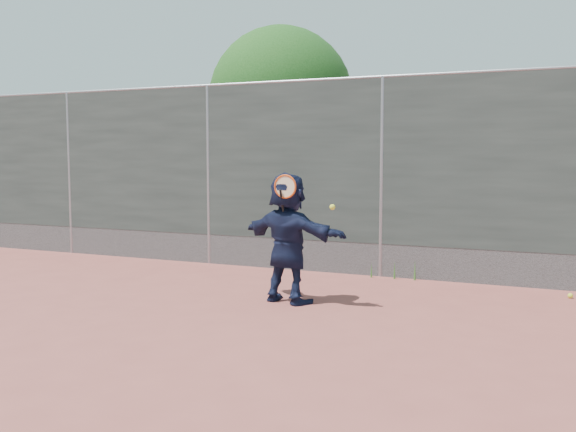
% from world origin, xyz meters
% --- Properties ---
extents(ground, '(80.00, 80.00, 0.00)m').
position_xyz_m(ground, '(0.00, 0.00, 0.00)').
color(ground, '#9E4C42').
rests_on(ground, ground).
extents(player, '(1.58, 0.85, 1.63)m').
position_xyz_m(player, '(-0.60, 1.35, 0.81)').
color(player, '#131A36').
rests_on(player, ground).
extents(ball_ground, '(0.07, 0.07, 0.07)m').
position_xyz_m(ball_ground, '(2.65, 2.99, 0.03)').
color(ball_ground, yellow).
rests_on(ball_ground, ground).
extents(fence, '(20.00, 0.06, 3.03)m').
position_xyz_m(fence, '(-0.00, 3.50, 1.58)').
color(fence, '#38423D').
rests_on(fence, ground).
extents(swing_action, '(0.78, 0.13, 0.51)m').
position_xyz_m(swing_action, '(-0.49, 1.15, 1.42)').
color(swing_action, '#CE4513').
rests_on(swing_action, ground).
extents(tree_left, '(3.15, 3.00, 4.53)m').
position_xyz_m(tree_left, '(-2.85, 6.55, 2.94)').
color(tree_left, '#382314').
rests_on(tree_left, ground).
extents(weed_clump, '(0.68, 0.07, 0.30)m').
position_xyz_m(weed_clump, '(0.29, 3.38, 0.13)').
color(weed_clump, '#387226').
rests_on(weed_clump, ground).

